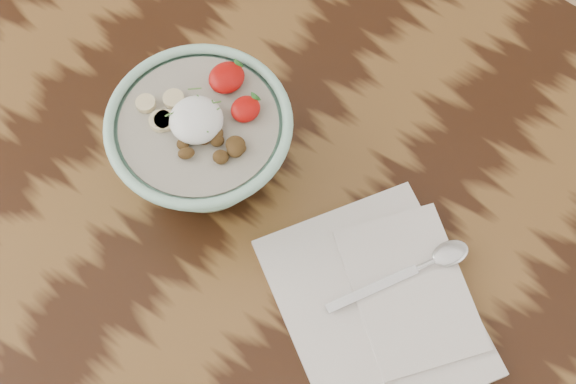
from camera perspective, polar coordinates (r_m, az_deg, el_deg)
table at (r=102.41cm, az=6.00°, el=-6.03°), size 160.00×90.00×75.00cm
breakfast_bowl at (r=91.66cm, az=-6.10°, el=3.56°), size 20.73×20.73×13.93cm
napkin at (r=91.02cm, az=6.75°, el=-7.83°), size 31.42×29.55×1.53cm
spoon at (r=92.01cm, az=10.12°, el=-4.93°), size 9.77×16.82×0.93cm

